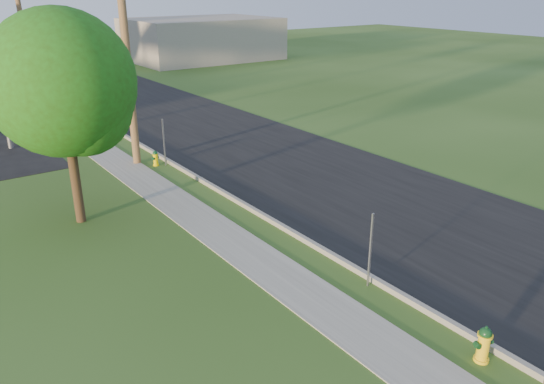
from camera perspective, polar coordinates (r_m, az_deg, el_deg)
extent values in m
plane|color=#294616|center=(11.73, 24.86, -18.26)|extent=(140.00, 140.00, 0.00)
cube|color=black|center=(20.26, 7.03, 0.74)|extent=(8.00, 120.00, 0.02)
cube|color=gray|center=(17.92, -2.45, -1.70)|extent=(0.15, 120.00, 0.15)
cube|color=gray|center=(17.14, -7.33, -3.22)|extent=(1.50, 120.00, 0.03)
cylinder|color=brown|center=(22.36, -15.45, 15.03)|extent=(0.32, 0.32, 9.80)
cylinder|color=brown|center=(39.67, -25.30, 16.10)|extent=(0.49, 0.32, 9.50)
cube|color=gray|center=(13.35, 10.54, -6.22)|extent=(0.05, 0.04, 2.00)
cube|color=gray|center=(22.50, -11.53, 5.24)|extent=(0.05, 0.04, 2.00)
cube|color=gray|center=(33.74, -20.45, 9.68)|extent=(0.05, 0.04, 2.00)
cylinder|color=gray|center=(27.00, -27.09, 9.30)|extent=(0.24, 0.24, 5.00)
cube|color=gray|center=(55.77, -7.57, 16.02)|extent=(14.00, 10.00, 4.00)
cylinder|color=#3A2917|center=(17.59, -20.50, 2.11)|extent=(0.30, 0.30, 3.40)
sphere|color=#234E12|center=(16.95, -21.70, 10.81)|extent=(4.35, 4.35, 4.35)
sphere|color=#234E12|center=(16.89, -19.80, 8.66)|extent=(2.99, 2.99, 2.99)
cylinder|color=yellow|center=(12.03, 21.56, -16.38)|extent=(0.31, 0.31, 0.07)
cylinder|color=yellow|center=(11.86, 21.76, -15.23)|extent=(0.24, 0.24, 0.66)
cylinder|color=yellow|center=(11.70, 21.96, -14.10)|extent=(0.31, 0.31, 0.04)
sphere|color=#0E3718|center=(11.67, 21.99, -13.92)|extent=(0.25, 0.25, 0.25)
cylinder|color=#0E3718|center=(11.60, 22.08, -13.38)|extent=(0.06, 0.06, 0.07)
cylinder|color=#0E3718|center=(11.72, 22.31, -15.27)|extent=(0.15, 0.16, 0.12)
cylinder|color=#0E3718|center=(11.72, 21.22, -15.10)|extent=(0.13, 0.13, 0.10)
cylinder|color=#0E3718|center=(11.90, 22.41, -14.68)|extent=(0.13, 0.13, 0.10)
cylinder|color=#FFDC00|center=(22.85, -12.36, 2.87)|extent=(0.25, 0.25, 0.05)
cylinder|color=#FFDC00|center=(22.78, -12.41, 3.44)|extent=(0.19, 0.19, 0.53)
cylinder|color=#FFDC00|center=(22.71, -12.46, 3.99)|extent=(0.25, 0.25, 0.04)
sphere|color=#0B3D1C|center=(22.70, -12.46, 4.07)|extent=(0.20, 0.20, 0.20)
cylinder|color=#0B3D1C|center=(22.67, -12.48, 4.33)|extent=(0.04, 0.04, 0.05)
cylinder|color=#0B3D1C|center=(22.67, -12.20, 3.56)|extent=(0.13, 0.13, 0.10)
cylinder|color=#0B3D1C|center=(22.68, -12.64, 3.52)|extent=(0.11, 0.11, 0.08)
cylinder|color=#0B3D1C|center=(22.84, -12.20, 3.69)|extent=(0.11, 0.11, 0.08)
cylinder|color=#EFC301|center=(32.86, -20.02, 7.72)|extent=(0.31, 0.31, 0.07)
cylinder|color=#EFC301|center=(32.79, -20.08, 8.22)|extent=(0.24, 0.24, 0.67)
cylinder|color=#EFC301|center=(32.73, -20.15, 8.71)|extent=(0.31, 0.31, 0.04)
sphere|color=#063517|center=(32.73, -20.16, 8.79)|extent=(0.26, 0.26, 0.26)
cylinder|color=#063517|center=(32.70, -20.19, 9.02)|extent=(0.06, 0.06, 0.07)
cylinder|color=#063517|center=(32.62, -20.13, 8.32)|extent=(0.16, 0.17, 0.12)
cylinder|color=#063517|center=(32.79, -20.38, 8.35)|extent=(0.14, 0.14, 0.10)
cylinder|color=#063517|center=(32.76, -19.83, 8.40)|extent=(0.14, 0.14, 0.10)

